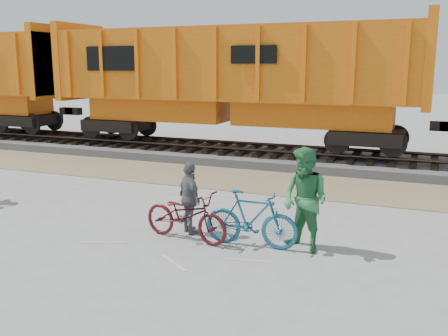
{
  "coord_description": "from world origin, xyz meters",
  "views": [
    {
      "loc": [
        4.79,
        -8.66,
        3.47
      ],
      "look_at": [
        0.69,
        1.5,
        1.22
      ],
      "focal_mm": 40.0,
      "sensor_mm": 36.0,
      "label": 1
    }
  ],
  "objects_px": {
    "bicycle_maroon": "(186,215)",
    "person_man": "(305,200)",
    "hopper_car_center": "(231,79)",
    "person_woman": "(190,198)",
    "bicycle_teal": "(251,219)"
  },
  "relations": [
    {
      "from": "person_man",
      "to": "person_woman",
      "type": "bearing_deg",
      "value": -153.99
    },
    {
      "from": "person_man",
      "to": "bicycle_maroon",
      "type": "bearing_deg",
      "value": -144.35
    },
    {
      "from": "person_woman",
      "to": "bicycle_maroon",
      "type": "bearing_deg",
      "value": 144.37
    },
    {
      "from": "person_man",
      "to": "hopper_car_center",
      "type": "bearing_deg",
      "value": 146.93
    },
    {
      "from": "bicycle_teal",
      "to": "person_woman",
      "type": "xyz_separation_m",
      "value": [
        -1.45,
        0.27,
        0.2
      ]
    },
    {
      "from": "hopper_car_center",
      "to": "bicycle_teal",
      "type": "height_order",
      "value": "hopper_car_center"
    },
    {
      "from": "bicycle_maroon",
      "to": "person_man",
      "type": "relative_size",
      "value": 0.98
    },
    {
      "from": "bicycle_maroon",
      "to": "person_woman",
      "type": "distance_m",
      "value": 0.48
    },
    {
      "from": "bicycle_teal",
      "to": "person_man",
      "type": "distance_m",
      "value": 1.11
    },
    {
      "from": "bicycle_maroon",
      "to": "person_woman",
      "type": "relative_size",
      "value": 1.28
    },
    {
      "from": "hopper_car_center",
      "to": "bicycle_teal",
      "type": "xyz_separation_m",
      "value": [
        3.86,
        -8.88,
        -2.45
      ]
    },
    {
      "from": "bicycle_teal",
      "to": "person_woman",
      "type": "bearing_deg",
      "value": 76.94
    },
    {
      "from": "hopper_car_center",
      "to": "person_woman",
      "type": "distance_m",
      "value": 9.22
    },
    {
      "from": "bicycle_teal",
      "to": "person_man",
      "type": "xyz_separation_m",
      "value": [
        1.0,
        0.2,
        0.43
      ]
    },
    {
      "from": "person_man",
      "to": "bicycle_teal",
      "type": "bearing_deg",
      "value": -141.02
    }
  ]
}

